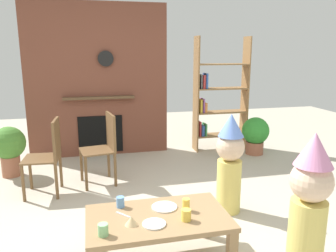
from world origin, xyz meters
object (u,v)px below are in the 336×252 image
at_px(paper_cup_far_left, 103,230).
at_px(paper_cup_near_left, 186,215).
at_px(paper_plate_rear, 164,207).
at_px(potted_plant_tall, 255,133).
at_px(paper_plate_front, 154,224).
at_px(paper_cup_near_right, 120,202).
at_px(potted_plant_short, 9,147).
at_px(child_with_cone_hat, 309,202).
at_px(dining_chair_left, 49,152).
at_px(bookshelf, 217,99).
at_px(dining_chair_middle, 104,144).
at_px(paper_cup_center, 186,205).
at_px(birthday_cake_slice, 131,221).
at_px(coffee_table, 158,223).
at_px(child_in_pink, 230,161).

bearing_deg(paper_cup_far_left, paper_cup_near_left, 6.41).
relative_size(paper_plate_rear, potted_plant_tall, 0.34).
height_order(paper_cup_far_left, paper_plate_front, paper_cup_far_left).
bearing_deg(paper_cup_near_right, potted_plant_short, 121.15).
distance_m(paper_plate_rear, potted_plant_tall, 3.14).
xyz_separation_m(paper_plate_rear, child_with_cone_hat, (0.98, -0.51, 0.17)).
height_order(paper_plate_rear, dining_chair_left, dining_chair_left).
relative_size(paper_cup_far_left, potted_plant_tall, 0.14).
height_order(paper_plate_front, potted_plant_tall, potted_plant_tall).
bearing_deg(dining_chair_left, potted_plant_short, -47.58).
height_order(bookshelf, potted_plant_tall, bookshelf).
bearing_deg(paper_plate_front, child_with_cone_hat, -12.96).
relative_size(child_with_cone_hat, potted_plant_short, 1.63).
relative_size(paper_plate_front, dining_chair_middle, 0.20).
bearing_deg(dining_chair_left, paper_cup_near_right, 120.15).
bearing_deg(potted_plant_tall, paper_plate_rear, -131.22).
relative_size(bookshelf, paper_cup_center, 18.75).
xyz_separation_m(birthday_cake_slice, dining_chair_middle, (-0.10, 1.90, 0.07)).
bearing_deg(coffee_table, potted_plant_tall, 49.15).
height_order(coffee_table, dining_chair_middle, dining_chair_middle).
distance_m(paper_cup_near_left, birthday_cake_slice, 0.42).
height_order(bookshelf, child_with_cone_hat, bookshelf).
height_order(bookshelf, paper_cup_near_right, bookshelf).
bearing_deg(dining_chair_middle, bookshelf, -160.16).
height_order(paper_cup_near_right, child_with_cone_hat, child_with_cone_hat).
bearing_deg(paper_cup_far_left, dining_chair_middle, 86.82).
bearing_deg(potted_plant_short, paper_cup_near_right, -58.85).
bearing_deg(coffee_table, birthday_cake_slice, -157.02).
bearing_deg(dining_chair_left, paper_cup_near_left, 127.47).
xyz_separation_m(coffee_table, birthday_cake_slice, (-0.22, -0.09, 0.10)).
xyz_separation_m(paper_plate_front, child_with_cone_hat, (1.11, -0.26, 0.17)).
height_order(paper_cup_center, birthday_cake_slice, paper_cup_center).
height_order(potted_plant_tall, potted_plant_short, potted_plant_short).
distance_m(paper_cup_near_right, birthday_cake_slice, 0.32).
height_order(dining_chair_left, dining_chair_middle, same).
relative_size(coffee_table, paper_cup_near_right, 12.40).
bearing_deg(bookshelf, paper_cup_far_left, -123.55).
bearing_deg(paper_cup_near_left, bookshelf, 64.76).
relative_size(bookshelf, dining_chair_left, 2.11).
height_order(dining_chair_middle, potted_plant_tall, dining_chair_middle).
xyz_separation_m(birthday_cake_slice, child_in_pink, (1.12, 0.79, 0.11)).
bearing_deg(bookshelf, birthday_cake_slice, -121.57).
relative_size(coffee_table, dining_chair_middle, 1.23).
height_order(paper_cup_far_left, potted_plant_tall, potted_plant_tall).
distance_m(paper_cup_far_left, dining_chair_middle, 2.00).
distance_m(paper_cup_near_left, potted_plant_short, 3.02).
bearing_deg(birthday_cake_slice, paper_cup_far_left, -155.12).
bearing_deg(coffee_table, bookshelf, 60.83).
bearing_deg(bookshelf, paper_cup_near_right, -125.18).
xyz_separation_m(paper_cup_far_left, birthday_cake_slice, (0.21, 0.10, -0.01)).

